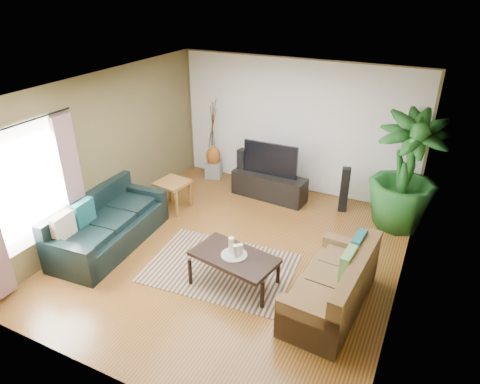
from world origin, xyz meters
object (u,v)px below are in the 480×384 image
Objects in this scene: television at (270,159)px; speaker_right at (344,190)px; potted_plant at (406,172)px; coffee_table at (234,270)px; sofa_right at (331,281)px; vase at (213,156)px; side_table at (173,195)px; sofa_left at (109,222)px; tv_stand at (269,186)px; pedestal at (214,170)px; speaker_left at (242,170)px.

television is 1.54m from speaker_right.
potted_plant is at bearing 0.29° from television.
sofa_right is at bearing 15.70° from coffee_table.
vase is at bearing 174.91° from potted_plant.
speaker_right reaches higher than side_table.
television is 1.91× the size of side_table.
vase is 1.65m from side_table.
potted_plant is 4.25m from side_table.
vase is (-3.49, 3.02, 0.08)m from sofa_right.
side_table is (-3.47, 1.38, -0.13)m from sofa_right.
sofa_right is (3.72, 0.11, 0.00)m from sofa_left.
tv_stand is 3.45× the size of vase.
pedestal is (0.22, 3.13, -0.25)m from sofa_left.
pedestal is at bearing 133.84° from coffee_table.
tv_stand is 1.73× the size of speaker_right.
speaker_right is (3.21, 2.88, 0.02)m from sofa_left.
tv_stand is 1.94m from side_table.
tv_stand is 1.65× the size of speaker_left.
coffee_table is at bearing -124.12° from potted_plant.
tv_stand is 4.42× the size of pedestal.
sofa_right reaches higher than side_table.
potted_plant is 3.60× the size of side_table.
speaker_left is at bearing -131.61° from sofa_right.
speaker_left is at bearing -20.60° from vase.
sofa_right is 5.20× the size of pedestal.
sofa_left is at bearing -122.02° from television.
potted_plant is at bearing -18.94° from speaker_right.
potted_plant is at bearing -61.09° from sofa_left.
sofa_left reaches higher than pedestal.
sofa_left is at bearing -170.60° from coffee_table.
side_table is at bearing -115.16° from speaker_left.
coffee_table is 2.58m from side_table.
potted_plant is (1.90, 2.80, 0.80)m from coffee_table.
television reaches higher than speaker_left.
pedestal is at bearing 174.91° from potted_plant.
television is 3.24× the size of pedestal.
speaker_right is 1.20m from potted_plant.
sofa_right is at bearing -48.31° from tv_stand.
television is 1.21× the size of speaker_left.
tv_stand is (-0.61, 2.77, 0.00)m from coffee_table.
side_table is at bearing -13.77° from sofa_left.
tv_stand is at bearing -36.54° from sofa_left.
side_table is at bearing -135.18° from tv_stand.
sofa_left is 1.78× the size of coffee_table.
coffee_table is at bearing -94.98° from sofa_left.
coffee_table is 0.80× the size of tv_stand.
speaker_right is at bearing 9.95° from speaker_left.
tv_stand is at bearing 172.49° from speaker_right.
sofa_right is 2.78m from potted_plant.
side_table is (0.03, -1.64, -0.21)m from vase.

